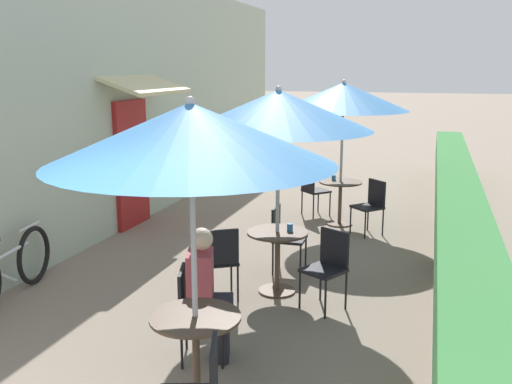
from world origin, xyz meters
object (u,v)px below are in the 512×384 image
(cafe_chair_near_left, at_px, (195,306))
(patio_table_far, at_px, (340,195))
(cafe_chair_mid_right, at_px, (328,263))
(patio_table_near, at_px, (196,343))
(cafe_chair_far_right, at_px, (313,188))
(seated_patron_near_left, at_px, (207,288))
(patio_umbrella_mid, at_px, (278,110))
(cafe_chair_mid_back, at_px, (284,233))
(patio_umbrella_far, at_px, (343,97))
(coffee_cup_far, at_px, (334,178))
(cafe_chair_far_left, at_px, (371,203))
(bicycle_second, at_px, (9,269))
(patio_table_mid, at_px, (277,250))
(patio_umbrella_near, at_px, (191,134))
(coffee_cup_mid, at_px, (290,227))
(cafe_chair_mid_left, at_px, (220,257))

(cafe_chair_near_left, distance_m, patio_table_far, 4.99)
(cafe_chair_mid_right, bearing_deg, patio_table_near, 101.36)
(cafe_chair_far_right, bearing_deg, cafe_chair_mid_right, -32.58)
(seated_patron_near_left, relative_size, patio_umbrella_mid, 0.52)
(cafe_chair_mid_back, relative_size, patio_table_far, 1.17)
(patio_umbrella_far, distance_m, coffee_cup_far, 1.37)
(cafe_chair_far_left, distance_m, bicycle_second, 5.36)
(patio_table_mid, bearing_deg, patio_umbrella_near, -90.14)
(bicycle_second, bearing_deg, patio_umbrella_far, 45.45)
(patio_table_far, xyz_separation_m, cafe_chair_far_right, (-0.56, 0.42, -0.00))
(cafe_chair_near_left, bearing_deg, coffee_cup_mid, 149.00)
(cafe_chair_mid_right, xyz_separation_m, cafe_chair_mid_back, (-0.75, 0.96, 0.00))
(coffee_cup_mid, relative_size, cafe_chair_far_right, 0.10)
(patio_table_near, relative_size, bicycle_second, 0.42)
(coffee_cup_mid, relative_size, patio_umbrella_far, 0.04)
(patio_umbrella_far, bearing_deg, seated_patron_near_left, -94.90)
(cafe_chair_far_left, xyz_separation_m, coffee_cup_far, (-0.69, 0.48, 0.27))
(cafe_chair_near_left, height_order, bicycle_second, cafe_chair_near_left)
(cafe_chair_mid_right, xyz_separation_m, coffee_cup_mid, (-0.51, 0.32, 0.27))
(patio_umbrella_mid, height_order, bicycle_second, patio_umbrella_mid)
(patio_umbrella_near, relative_size, seated_patron_near_left, 1.94)
(patio_umbrella_near, height_order, patio_umbrella_mid, same)
(patio_umbrella_near, height_order, cafe_chair_far_right, patio_umbrella_near)
(seated_patron_near_left, distance_m, patio_table_mid, 1.75)
(cafe_chair_mid_right, distance_m, cafe_chair_mid_back, 1.21)
(patio_umbrella_mid, relative_size, bicycle_second, 1.36)
(cafe_chair_near_left, relative_size, patio_umbrella_far, 0.36)
(cafe_chair_near_left, height_order, cafe_chair_mid_back, same)
(cafe_chair_far_left, xyz_separation_m, cafe_chair_far_right, (-1.12, 0.85, 0.00))
(patio_umbrella_mid, distance_m, coffee_cup_far, 3.53)
(patio_table_far, bearing_deg, cafe_chair_far_right, 142.91)
(coffee_cup_far, relative_size, bicycle_second, 0.05)
(coffee_cup_far, bearing_deg, cafe_chair_near_left, -94.56)
(patio_table_far, distance_m, coffee_cup_far, 0.31)
(coffee_cup_far, bearing_deg, patio_table_far, -24.81)
(cafe_chair_mid_right, relative_size, patio_table_far, 1.17)
(patio_table_far, bearing_deg, patio_table_mid, -94.23)
(patio_umbrella_near, bearing_deg, cafe_chair_mid_left, 105.46)
(cafe_chair_near_left, relative_size, cafe_chair_far_right, 1.00)
(patio_umbrella_near, distance_m, seated_patron_near_left, 1.62)
(patio_table_near, bearing_deg, patio_table_far, 87.53)
(seated_patron_near_left, distance_m, bicycle_second, 2.74)
(cafe_chair_far_left, bearing_deg, patio_table_near, 124.56)
(patio_umbrella_far, distance_m, cafe_chair_far_right, 1.78)
(patio_table_far, bearing_deg, cafe_chair_far_left, -37.09)
(patio_umbrella_near, height_order, patio_umbrella_far, same)
(bicycle_second, bearing_deg, coffee_cup_mid, 12.94)
(patio_umbrella_near, relative_size, cafe_chair_far_right, 2.79)
(patio_table_mid, bearing_deg, seated_patron_near_left, -96.11)
(coffee_cup_far, bearing_deg, cafe_chair_far_right, 139.86)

